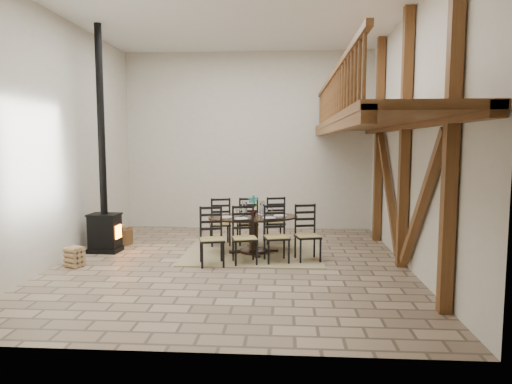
# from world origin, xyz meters

# --- Properties ---
(ground) EXTENTS (8.00, 8.00, 0.00)m
(ground) POSITION_xyz_m (0.00, 0.00, 0.00)
(ground) COLOR tan
(ground) RESTS_ON ground
(room_shell) EXTENTS (7.02, 8.02, 5.01)m
(room_shell) POSITION_xyz_m (1.19, 0.00, 3.01)
(room_shell) COLOR beige
(room_shell) RESTS_ON ground
(rug) EXTENTS (3.00, 2.50, 0.02)m
(rug) POSITION_xyz_m (0.38, 0.92, 0.01)
(rug) COLOR tan
(rug) RESTS_ON ground
(dining_table) EXTENTS (2.60, 2.67, 1.29)m
(dining_table) POSITION_xyz_m (0.40, 0.83, 0.42)
(dining_table) COLOR black
(dining_table) RESTS_ON ground
(wood_stove) EXTENTS (0.70, 0.55, 5.00)m
(wood_stove) POSITION_xyz_m (-2.97, 0.82, 1.12)
(wood_stove) COLOR black
(wood_stove) RESTS_ON ground
(log_basket) EXTENTS (0.57, 0.57, 0.47)m
(log_basket) POSITION_xyz_m (-2.90, 1.62, 0.20)
(log_basket) COLOR brown
(log_basket) RESTS_ON ground
(log_stack) EXTENTS (0.39, 0.40, 0.40)m
(log_stack) POSITION_xyz_m (-3.07, -0.48, 0.20)
(log_stack) COLOR tan
(log_stack) RESTS_ON ground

